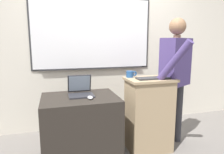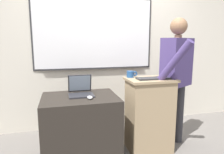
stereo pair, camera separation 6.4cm
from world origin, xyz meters
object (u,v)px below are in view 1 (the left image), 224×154
(lectern_podium, at_px, (149,114))
(person_presenter, at_px, (175,73))
(laptop, at_px, (80,90))
(wireless_keyboard, at_px, (153,78))
(computer_mouse_by_laptop, at_px, (90,98))
(side_desk, at_px, (81,127))
(coffee_mug, at_px, (130,74))

(lectern_podium, relative_size, person_presenter, 0.56)
(person_presenter, xyz_separation_m, laptop, (-1.24, 0.10, -0.16))
(wireless_keyboard, relative_size, computer_mouse_by_laptop, 4.16)
(side_desk, relative_size, laptop, 2.95)
(side_desk, bearing_deg, person_presenter, -0.68)
(lectern_podium, relative_size, wireless_keyboard, 2.27)
(laptop, bearing_deg, coffee_mug, 0.09)
(lectern_podium, xyz_separation_m, computer_mouse_by_laptop, (-0.77, -0.08, 0.30))
(wireless_keyboard, bearing_deg, coffee_mug, 140.60)
(laptop, height_order, computer_mouse_by_laptop, laptop)
(wireless_keyboard, height_order, computer_mouse_by_laptop, wireless_keyboard)
(computer_mouse_by_laptop, bearing_deg, side_desk, 127.35)
(laptop, height_order, coffee_mug, coffee_mug)
(lectern_podium, xyz_separation_m, person_presenter, (0.39, 0.03, 0.51))
(lectern_podium, height_order, person_presenter, person_presenter)
(lectern_podium, bearing_deg, laptop, 171.05)
(side_desk, height_order, laptop, laptop)
(computer_mouse_by_laptop, height_order, coffee_mug, coffee_mug)
(computer_mouse_by_laptop, bearing_deg, coffee_mug, 20.97)
(laptop, bearing_deg, lectern_podium, -8.95)
(person_presenter, relative_size, wireless_keyboard, 4.06)
(side_desk, height_order, coffee_mug, coffee_mug)
(lectern_podium, distance_m, laptop, 0.93)
(laptop, xyz_separation_m, coffee_mug, (0.64, 0.00, 0.16))
(lectern_podium, distance_m, side_desk, 0.88)
(lectern_podium, height_order, computer_mouse_by_laptop, lectern_podium)
(laptop, bearing_deg, wireless_keyboard, -12.10)
(side_desk, distance_m, computer_mouse_by_laptop, 0.43)
(laptop, height_order, wireless_keyboard, laptop)
(wireless_keyboard, height_order, coffee_mug, coffee_mug)
(lectern_podium, distance_m, computer_mouse_by_laptop, 0.83)
(side_desk, xyz_separation_m, computer_mouse_by_laptop, (0.10, -0.13, 0.40))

